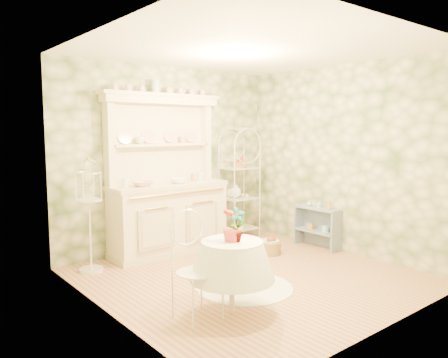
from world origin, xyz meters
TOP-DOWN VIEW (x-y plane):
  - floor at (0.00, 0.00)m, footprint 3.60×3.60m
  - ceiling at (0.00, 0.00)m, footprint 3.60×3.60m
  - wall_left at (-1.80, 0.00)m, footprint 3.60×3.60m
  - wall_right at (1.80, 0.00)m, footprint 3.60×3.60m
  - wall_back at (0.00, 1.80)m, footprint 3.60×3.60m
  - wall_front at (0.00, -1.80)m, footprint 3.60×3.60m
  - kitchen_dresser at (-0.20, 1.52)m, footprint 1.87×0.61m
  - bakers_rack at (1.19, 1.56)m, footprint 0.53×0.38m
  - side_shelf at (1.68, 0.33)m, footprint 0.27×0.70m
  - round_table at (-0.85, -0.67)m, footprint 0.80×0.80m
  - cafe_chair at (-1.20, -0.57)m, footprint 0.42×0.42m
  - birdcage_stand at (-1.43, 1.40)m, footprint 0.37×0.37m
  - floor_basket at (0.86, 0.54)m, footprint 0.37×0.37m
  - lace_rug at (-0.31, -0.25)m, footprint 1.20×1.20m
  - bowl_floral at (-0.65, 1.46)m, footprint 0.29×0.29m
  - bowl_white at (-0.09, 1.43)m, footprint 0.28×0.28m
  - cup_left at (-0.56, 1.68)m, footprint 0.15×0.15m
  - cup_right at (0.16, 1.68)m, footprint 0.13×0.13m
  - potted_geranium at (-0.84, -0.72)m, footprint 0.21×0.18m
  - bottle_amber at (1.68, 0.12)m, footprint 0.08×0.08m
  - bottle_blue at (1.68, 0.30)m, footprint 0.05×0.05m
  - bottle_glass at (1.68, 0.50)m, footprint 0.08×0.08m

SIDE VIEW (x-z plane):
  - floor at x=0.00m, z-range 0.00..0.00m
  - lace_rug at x=-0.31m, z-range 0.00..0.01m
  - floor_basket at x=0.86m, z-range 0.00..0.21m
  - side_shelf at x=1.68m, z-range 0.00..0.59m
  - round_table at x=-0.85m, z-range 0.00..0.72m
  - cafe_chair at x=-1.20m, z-range 0.00..0.83m
  - bottle_glass at x=1.68m, z-range 0.60..0.69m
  - bottle_blue at x=1.68m, z-range 0.60..0.71m
  - bottle_amber at x=1.68m, z-range 0.60..0.76m
  - birdcage_stand at x=-1.43m, z-range 0.00..1.43m
  - bakers_rack at x=1.19m, z-range 0.00..1.66m
  - potted_geranium at x=-0.84m, z-range 0.68..1.02m
  - bowl_floral at x=-0.65m, z-range 0.98..1.05m
  - bowl_white at x=-0.09m, z-range 0.98..1.05m
  - kitchen_dresser at x=-0.20m, z-range 0.00..2.29m
  - wall_left at x=-1.80m, z-range 1.35..1.35m
  - wall_right at x=1.80m, z-range 1.35..1.35m
  - wall_back at x=0.00m, z-range 1.35..1.35m
  - wall_front at x=0.00m, z-range 1.35..1.35m
  - cup_left at x=-0.56m, z-range 1.56..1.66m
  - cup_right at x=0.16m, z-range 1.56..1.66m
  - ceiling at x=0.00m, z-range 2.70..2.70m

